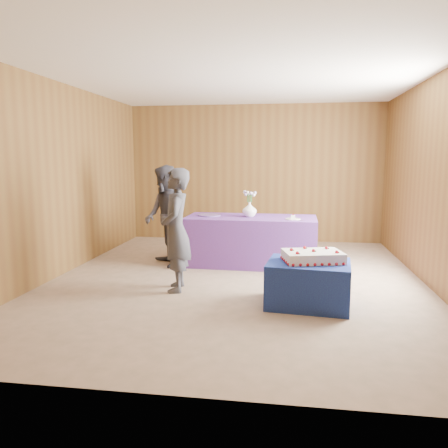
% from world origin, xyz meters
% --- Properties ---
extents(ground, '(6.00, 6.00, 0.00)m').
position_xyz_m(ground, '(0.00, 0.00, 0.00)').
color(ground, gray).
rests_on(ground, ground).
extents(room_shell, '(5.04, 6.04, 2.72)m').
position_xyz_m(room_shell, '(0.00, 0.00, 1.80)').
color(room_shell, brown).
rests_on(room_shell, ground).
extents(cake_table, '(0.97, 0.80, 0.50)m').
position_xyz_m(cake_table, '(0.93, -0.92, 0.25)').
color(cake_table, navy).
rests_on(cake_table, ground).
extents(serving_table, '(2.02, 0.95, 0.75)m').
position_xyz_m(serving_table, '(0.12, 0.93, 0.38)').
color(serving_table, '#643797').
rests_on(serving_table, ground).
extents(sheet_cake, '(0.75, 0.60, 0.15)m').
position_xyz_m(sheet_cake, '(0.97, -0.88, 0.56)').
color(sheet_cake, white).
rests_on(sheet_cake, cake_table).
extents(vase, '(0.26, 0.26, 0.23)m').
position_xyz_m(vase, '(0.09, 0.94, 0.86)').
color(vase, white).
rests_on(vase, serving_table).
extents(flower_spray, '(0.21, 0.20, 0.16)m').
position_xyz_m(flower_spray, '(0.09, 0.94, 1.11)').
color(flower_spray, '#29672E').
rests_on(flower_spray, vase).
extents(platter, '(0.44, 0.44, 0.02)m').
position_xyz_m(platter, '(-0.55, 0.96, 0.76)').
color(platter, '#664890').
rests_on(platter, serving_table).
extents(plate, '(0.24, 0.24, 0.01)m').
position_xyz_m(plate, '(0.76, 0.74, 0.76)').
color(plate, white).
rests_on(plate, serving_table).
extents(cake_slice, '(0.06, 0.06, 0.07)m').
position_xyz_m(cake_slice, '(0.76, 0.73, 0.79)').
color(cake_slice, white).
rests_on(cake_slice, plate).
extents(knife, '(0.26, 0.04, 0.00)m').
position_xyz_m(knife, '(0.79, 0.63, 0.75)').
color(knife, silver).
rests_on(knife, serving_table).
extents(guest_left, '(0.47, 0.62, 1.53)m').
position_xyz_m(guest_left, '(-0.69, -0.57, 0.77)').
color(guest_left, '#373841').
rests_on(guest_left, ground).
extents(guest_right, '(0.90, 0.95, 1.55)m').
position_xyz_m(guest_right, '(-1.16, 0.63, 0.78)').
color(guest_right, '#363641').
rests_on(guest_right, ground).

